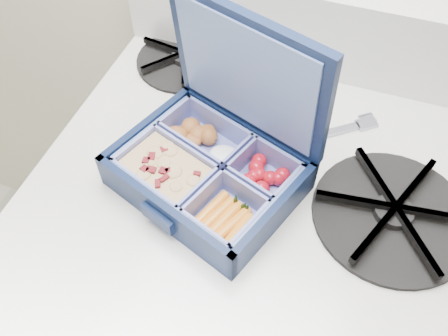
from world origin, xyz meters
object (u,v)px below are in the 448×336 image
at_px(stove, 244,309).
at_px(burner_grate, 394,211).
at_px(bento_box, 207,173).
at_px(fork, 313,137).

height_order(stove, burner_grate, burner_grate).
relative_size(stove, bento_box, 3.97).
distance_m(burner_grate, fork, 0.15).
relative_size(stove, burner_grate, 4.40).
relative_size(stove, fork, 4.88).
bearing_deg(fork, burner_grate, 14.49).
bearing_deg(bento_box, stove, 39.79).
distance_m(stove, fork, 0.44).
bearing_deg(fork, bento_box, -78.67).
height_order(stove, bento_box, bento_box).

